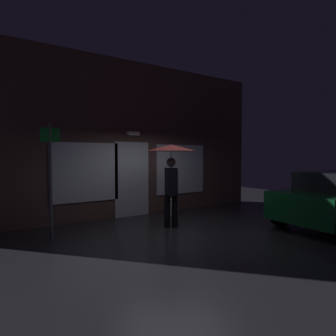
# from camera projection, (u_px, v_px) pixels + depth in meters

# --- Properties ---
(ground_plane) EXTENTS (18.00, 18.00, 0.00)m
(ground_plane) POSITION_uv_depth(u_px,v_px,m) (174.00, 232.00, 6.98)
(ground_plane) COLOR #26262B
(building_facade) EXTENTS (9.43, 0.48, 4.58)m
(building_facade) POSITION_uv_depth(u_px,v_px,m) (129.00, 140.00, 8.83)
(building_facade) COLOR brown
(building_facade) RESTS_ON ground
(person_with_umbrella) EXTENTS (1.28, 1.28, 2.07)m
(person_with_umbrella) POSITION_uv_depth(u_px,v_px,m) (171.00, 161.00, 7.34)
(person_with_umbrella) COLOR black
(person_with_umbrella) RESTS_ON ground
(street_sign_post) EXTENTS (0.40, 0.07, 2.49)m
(street_sign_post) POSITION_uv_depth(u_px,v_px,m) (50.00, 174.00, 6.26)
(street_sign_post) COLOR #595B60
(street_sign_post) RESTS_ON ground
(sidewalk_bollard) EXTENTS (0.30, 0.30, 0.49)m
(sidewalk_bollard) POSITION_uv_depth(u_px,v_px,m) (173.00, 207.00, 8.94)
(sidewalk_bollard) COLOR #B2A899
(sidewalk_bollard) RESTS_ON ground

